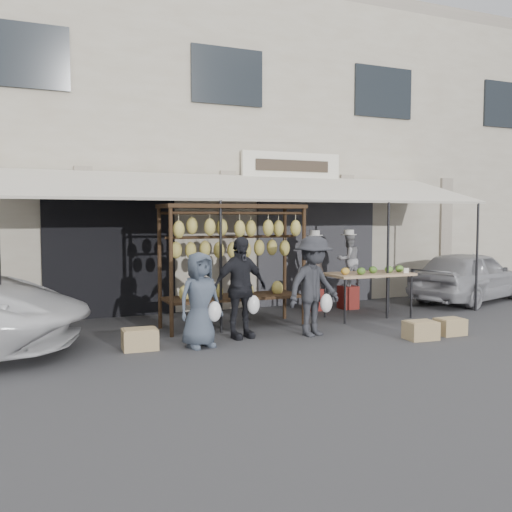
{
  "coord_description": "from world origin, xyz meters",
  "views": [
    {
      "loc": [
        -4.32,
        -8.11,
        2.02
      ],
      "look_at": [
        -0.23,
        1.4,
        1.3
      ],
      "focal_mm": 40.0,
      "sensor_mm": 36.0,
      "label": 1
    }
  ],
  "objects_px": {
    "produce_table": "(369,275)",
    "customer_left": "(200,300)",
    "vendor_right": "(348,260)",
    "banana_rack": "(234,242)",
    "crate_near_b": "(450,327)",
    "crate_near_a": "(421,330)",
    "vendor_left": "(314,261)",
    "customer_right": "(314,286)",
    "customer_mid": "(240,287)",
    "sedan": "(469,276)",
    "crate_far": "(140,339)"
  },
  "relations": [
    {
      "from": "produce_table",
      "to": "customer_left",
      "type": "bearing_deg",
      "value": -163.99
    },
    {
      "from": "vendor_right",
      "to": "banana_rack",
      "type": "bearing_deg",
      "value": 14.98
    },
    {
      "from": "vendor_right",
      "to": "crate_near_b",
      "type": "height_order",
      "value": "vendor_right"
    },
    {
      "from": "crate_near_a",
      "to": "crate_near_b",
      "type": "relative_size",
      "value": 1.07
    },
    {
      "from": "vendor_left",
      "to": "customer_left",
      "type": "distance_m",
      "value": 4.09
    },
    {
      "from": "customer_right",
      "to": "customer_mid",
      "type": "bearing_deg",
      "value": 149.03
    },
    {
      "from": "banana_rack",
      "to": "vendor_left",
      "type": "height_order",
      "value": "banana_rack"
    },
    {
      "from": "vendor_left",
      "to": "sedan",
      "type": "height_order",
      "value": "vendor_left"
    },
    {
      "from": "crate_near_a",
      "to": "sedan",
      "type": "distance_m",
      "value": 4.81
    },
    {
      "from": "customer_left",
      "to": "customer_right",
      "type": "relative_size",
      "value": 0.87
    },
    {
      "from": "customer_mid",
      "to": "crate_near_b",
      "type": "height_order",
      "value": "customer_mid"
    },
    {
      "from": "customer_mid",
      "to": "crate_near_a",
      "type": "xyz_separation_m",
      "value": [
        2.69,
        -1.29,
        -0.7
      ]
    },
    {
      "from": "customer_mid",
      "to": "crate_near_b",
      "type": "relative_size",
      "value": 3.64
    },
    {
      "from": "vendor_left",
      "to": "sedan",
      "type": "xyz_separation_m",
      "value": [
        3.99,
        -0.36,
        -0.44
      ]
    },
    {
      "from": "sedan",
      "to": "vendor_left",
      "type": "bearing_deg",
      "value": 65.75
    },
    {
      "from": "customer_left",
      "to": "customer_right",
      "type": "height_order",
      "value": "customer_right"
    },
    {
      "from": "vendor_left",
      "to": "customer_left",
      "type": "relative_size",
      "value": 0.8
    },
    {
      "from": "produce_table",
      "to": "crate_near_a",
      "type": "relative_size",
      "value": 3.42
    },
    {
      "from": "produce_table",
      "to": "customer_mid",
      "type": "xyz_separation_m",
      "value": [
        -3.05,
        -0.73,
        -0.02
      ]
    },
    {
      "from": "customer_right",
      "to": "crate_near_b",
      "type": "relative_size",
      "value": 3.65
    },
    {
      "from": "customer_right",
      "to": "sedan",
      "type": "xyz_separation_m",
      "value": [
        5.29,
        1.95,
        -0.23
      ]
    },
    {
      "from": "crate_near_a",
      "to": "sedan",
      "type": "bearing_deg",
      "value": 37.33
    },
    {
      "from": "vendor_right",
      "to": "crate_near_a",
      "type": "xyz_separation_m",
      "value": [
        -0.6,
        -3.15,
        -0.93
      ]
    },
    {
      "from": "customer_left",
      "to": "crate_near_b",
      "type": "bearing_deg",
      "value": -24.47
    },
    {
      "from": "customer_left",
      "to": "customer_mid",
      "type": "relative_size",
      "value": 0.87
    },
    {
      "from": "sedan",
      "to": "crate_near_b",
      "type": "bearing_deg",
      "value": 112.99
    },
    {
      "from": "customer_left",
      "to": "crate_near_b",
      "type": "height_order",
      "value": "customer_left"
    },
    {
      "from": "banana_rack",
      "to": "customer_left",
      "type": "xyz_separation_m",
      "value": [
        -1.04,
        -1.25,
        -0.83
      ]
    },
    {
      "from": "vendor_right",
      "to": "vendor_left",
      "type": "bearing_deg",
      "value": -11.31
    },
    {
      "from": "banana_rack",
      "to": "crate_near_a",
      "type": "height_order",
      "value": "banana_rack"
    },
    {
      "from": "vendor_left",
      "to": "crate_far",
      "type": "relative_size",
      "value": 2.27
    },
    {
      "from": "customer_mid",
      "to": "crate_near_b",
      "type": "distance_m",
      "value": 3.66
    },
    {
      "from": "banana_rack",
      "to": "crate_far",
      "type": "xyz_separation_m",
      "value": [
        -1.93,
        -1.04,
        -1.41
      ]
    },
    {
      "from": "produce_table",
      "to": "crate_far",
      "type": "height_order",
      "value": "produce_table"
    },
    {
      "from": "produce_table",
      "to": "customer_mid",
      "type": "relative_size",
      "value": 1.01
    },
    {
      "from": "crate_near_a",
      "to": "sedan",
      "type": "relative_size",
      "value": 0.14
    },
    {
      "from": "crate_near_a",
      "to": "vendor_right",
      "type": "bearing_deg",
      "value": 79.17
    },
    {
      "from": "customer_right",
      "to": "crate_near_a",
      "type": "distance_m",
      "value": 1.9
    },
    {
      "from": "produce_table",
      "to": "crate_near_a",
      "type": "bearing_deg",
      "value": -100.26
    },
    {
      "from": "sedan",
      "to": "vendor_right",
      "type": "bearing_deg",
      "value": 66.52
    },
    {
      "from": "crate_near_b",
      "to": "crate_near_a",
      "type": "bearing_deg",
      "value": -172.55
    },
    {
      "from": "produce_table",
      "to": "customer_right",
      "type": "xyz_separation_m",
      "value": [
        -1.85,
        -1.06,
        -0.02
      ]
    },
    {
      "from": "vendor_left",
      "to": "customer_right",
      "type": "xyz_separation_m",
      "value": [
        -1.3,
        -2.3,
        -0.21
      ]
    },
    {
      "from": "banana_rack",
      "to": "sedan",
      "type": "xyz_separation_m",
      "value": [
        6.28,
        0.76,
        -0.95
      ]
    },
    {
      "from": "banana_rack",
      "to": "crate_near_b",
      "type": "bearing_deg",
      "value": -33.03
    },
    {
      "from": "produce_table",
      "to": "vendor_right",
      "type": "xyz_separation_m",
      "value": [
        0.24,
        1.14,
        0.21
      ]
    },
    {
      "from": "customer_left",
      "to": "crate_far",
      "type": "height_order",
      "value": "customer_left"
    },
    {
      "from": "vendor_right",
      "to": "crate_near_a",
      "type": "bearing_deg",
      "value": 76.12
    },
    {
      "from": "customer_left",
      "to": "customer_right",
      "type": "distance_m",
      "value": 2.03
    },
    {
      "from": "customer_mid",
      "to": "customer_left",
      "type": "bearing_deg",
      "value": -163.98
    }
  ]
}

